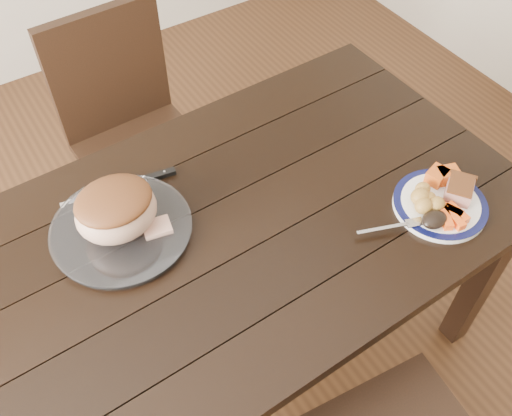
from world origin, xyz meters
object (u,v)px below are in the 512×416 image
dining_table (227,249)px  pork_slice (459,190)px  serving_platter (122,230)px  fork (395,226)px  dinner_plate (440,205)px  chair_far (131,127)px  roast_joint (116,212)px  carving_knife (141,181)px

dining_table → pork_slice: 0.64m
serving_platter → fork: (0.59, -0.37, 0.01)m
dinner_plate → serving_platter: serving_platter is taller
chair_far → serving_platter: bearing=64.6°
pork_slice → fork: bearing=177.7°
dining_table → chair_far: bearing=87.4°
serving_platter → fork: bearing=-32.5°
pork_slice → roast_joint: (-0.80, 0.38, 0.04)m
fork → carving_knife: bearing=153.1°
dining_table → roast_joint: bearing=149.9°
roast_joint → dinner_plate: bearing=-27.0°
serving_platter → dinner_plate: bearing=-27.0°
fork → dinner_plate: bearing=18.6°
pork_slice → fork: pork_slice is taller
roast_joint → carving_knife: bearing=49.0°
serving_platter → carving_knife: bearing=49.0°
carving_knife → pork_slice: bearing=-27.3°
dinner_plate → roast_joint: roast_joint is taller
chair_far → dinner_plate: chair_far is taller
chair_far → carving_knife: size_ratio=2.92×
dining_table → serving_platter: serving_platter is taller
fork → carving_knife: fork is taller
dining_table → serving_platter: size_ratio=4.62×
dinner_plate → fork: fork is taller
carving_knife → serving_platter: bearing=-121.4°
serving_platter → carving_knife: 0.17m
chair_far → fork: bearing=106.4°
dinner_plate → roast_joint: (-0.74, 0.38, 0.08)m
pork_slice → chair_far: bearing=118.5°
carving_knife → dining_table: bearing=-56.9°
dinner_plate → carving_knife: (-0.63, 0.51, -0.00)m
chair_far → roast_joint: bearing=64.6°
roast_joint → carving_knife: roast_joint is taller
serving_platter → pork_slice: size_ratio=4.13×
pork_slice → carving_knife: pork_slice is taller
dining_table → fork: (0.36, -0.24, 0.11)m
dinner_plate → fork: bearing=178.6°
roast_joint → carving_knife: (0.11, 0.13, -0.08)m
dining_table → dinner_plate: dinner_plate is taller
serving_platter → roast_joint: bearing=90.0°
dinner_plate → serving_platter: size_ratio=0.70×
dinner_plate → serving_platter: 0.83m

